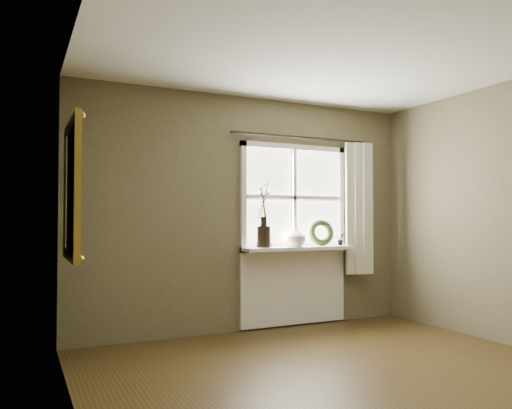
{
  "coord_description": "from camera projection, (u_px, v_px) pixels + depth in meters",
  "views": [
    {
      "loc": [
        -2.35,
        -2.8,
        1.23
      ],
      "look_at": [
        -0.26,
        1.55,
        1.37
      ],
      "focal_mm": 35.0,
      "sensor_mm": 36.0,
      "label": 1
    }
  ],
  "objects": [
    {
      "name": "floor",
      "position": [
        385.0,
        394.0,
        3.5
      ],
      "size": [
        4.5,
        4.5,
        0.0
      ],
      "primitive_type": "plane",
      "color": "#3C2C12",
      "rests_on": "ground"
    },
    {
      "name": "ceiling",
      "position": [
        382.0,
        29.0,
        3.58
      ],
      "size": [
        4.5,
        4.5,
        0.0
      ],
      "primitive_type": "plane",
      "color": "silver",
      "rests_on": "ground"
    },
    {
      "name": "wall_back",
      "position": [
        248.0,
        213.0,
        5.61
      ],
      "size": [
        4.0,
        0.1,
        2.6
      ],
      "primitive_type": "cube",
      "color": "brown",
      "rests_on": "ground"
    },
    {
      "name": "wall_left",
      "position": [
        80.0,
        206.0,
        2.65
      ],
      "size": [
        0.1,
        4.5,
        2.6
      ],
      "primitive_type": "cube",
      "color": "brown",
      "rests_on": "ground"
    },
    {
      "name": "window_frame",
      "position": [
        294.0,
        198.0,
        5.79
      ],
      "size": [
        1.36,
        0.06,
        1.24
      ],
      "color": "white",
      "rests_on": "wall_back"
    },
    {
      "name": "window_sill",
      "position": [
        299.0,
        248.0,
        5.67
      ],
      "size": [
        1.36,
        0.26,
        0.04
      ],
      "primitive_type": "cube",
      "color": "white",
      "rests_on": "wall_back"
    },
    {
      "name": "window_apron",
      "position": [
        294.0,
        286.0,
        5.76
      ],
      "size": [
        1.36,
        0.04,
        0.88
      ],
      "primitive_type": "cube",
      "color": "white",
      "rests_on": "ground"
    },
    {
      "name": "dark_jug",
      "position": [
        264.0,
        237.0,
        5.49
      ],
      "size": [
        0.21,
        0.21,
        0.24
      ],
      "primitive_type": "cylinder",
      "rotation": [
        0.0,
        0.0,
        -0.38
      ],
      "color": "black",
      "rests_on": "window_sill"
    },
    {
      "name": "cream_vase",
      "position": [
        295.0,
        236.0,
        5.66
      ],
      "size": [
        0.29,
        0.29,
        0.25
      ],
      "primitive_type": "imported",
      "rotation": [
        0.0,
        0.0,
        0.29
      ],
      "color": "silver",
      "rests_on": "window_sill"
    },
    {
      "name": "wreath",
      "position": [
        321.0,
        236.0,
        5.86
      ],
      "size": [
        0.33,
        0.19,
        0.32
      ],
      "primitive_type": "torus",
      "rotation": [
        1.36,
        0.0,
        -0.16
      ],
      "color": "#2A411D",
      "rests_on": "window_sill"
    },
    {
      "name": "potted_plant_left",
      "position": [
        270.0,
        240.0,
        5.52
      ],
      "size": [
        0.1,
        0.09,
        0.16
      ],
      "primitive_type": "imported",
      "rotation": [
        0.0,
        0.0,
        0.36
      ],
      "color": "#2A411D",
      "rests_on": "window_sill"
    },
    {
      "name": "potted_plant_right",
      "position": [
        341.0,
        239.0,
        5.93
      ],
      "size": [
        0.09,
        0.08,
        0.15
      ],
      "primitive_type": "imported",
      "rotation": [
        0.0,
        0.0,
        -0.15
      ],
      "color": "#2A411D",
      "rests_on": "window_sill"
    },
    {
      "name": "curtain",
      "position": [
        358.0,
        208.0,
        6.06
      ],
      "size": [
        0.36,
        0.12,
        1.59
      ],
      "primitive_type": "cube",
      "color": "beige",
      "rests_on": "wall_back"
    },
    {
      "name": "curtain_rod",
      "position": [
        304.0,
        138.0,
        5.8
      ],
      "size": [
        1.84,
        0.03,
        0.03
      ],
      "primitive_type": "cylinder",
      "rotation": [
        0.0,
        1.57,
        0.0
      ],
      "color": "black",
      "rests_on": "wall_back"
    },
    {
      "name": "gilt_mirror",
      "position": [
        71.0,
        189.0,
        3.98
      ],
      "size": [
        0.1,
        0.95,
        1.13
      ],
      "color": "white",
      "rests_on": "wall_left"
    }
  ]
}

